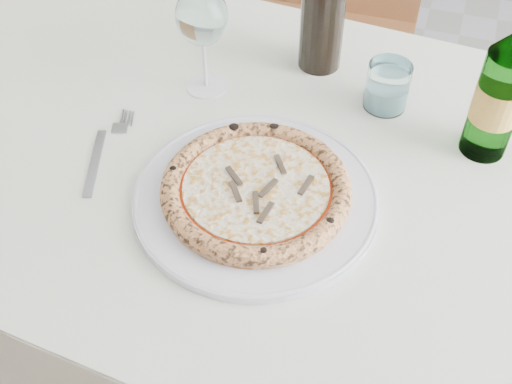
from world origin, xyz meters
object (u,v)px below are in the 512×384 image
at_px(chair_far, 328,8).
at_px(plate, 256,197).
at_px(dining_table, 275,196).
at_px(pizza, 256,189).
at_px(beer_bottle, 500,93).
at_px(tumbler, 387,89).
at_px(wine_glass, 202,18).

relative_size(chair_far, plate, 2.61).
xyz_separation_m(dining_table, pizza, (-0.00, -0.10, 0.12)).
relative_size(plate, beer_bottle, 1.30).
xyz_separation_m(tumbler, beer_bottle, (0.17, -0.06, 0.08)).
distance_m(chair_far, tumbler, 0.73).
height_order(chair_far, pizza, chair_far).
bearing_deg(pizza, wine_glass, 125.75).
height_order(plate, pizza, pizza).
xyz_separation_m(plate, beer_bottle, (0.30, 0.22, 0.10)).
distance_m(tumbler, beer_bottle, 0.19).
xyz_separation_m(dining_table, chair_far, (-0.10, 0.82, -0.13)).
bearing_deg(plate, beer_bottle, 35.73).
height_order(chair_far, tumbler, chair_far).
bearing_deg(chair_far, wine_glass, -95.50).
xyz_separation_m(wine_glass, beer_bottle, (0.47, -0.01, -0.03)).
bearing_deg(beer_bottle, pizza, -144.27).
distance_m(chair_far, plate, 0.96).
xyz_separation_m(plate, tumbler, (0.14, 0.28, 0.03)).
bearing_deg(plate, pizza, -163.78).
bearing_deg(plate, chair_far, 96.15).
xyz_separation_m(pizza, tumbler, (0.14, 0.28, 0.01)).
relative_size(chair_far, beer_bottle, 3.39).
bearing_deg(wine_glass, chair_far, 84.50).
bearing_deg(beer_bottle, plate, -144.27).
distance_m(pizza, tumbler, 0.31).
height_order(chair_far, wine_glass, wine_glass).
height_order(dining_table, pizza, pizza).
height_order(wine_glass, tumbler, wine_glass).
relative_size(tumbler, beer_bottle, 0.29).
bearing_deg(dining_table, plate, -90.00).
distance_m(wine_glass, beer_bottle, 0.47).
bearing_deg(dining_table, chair_far, 96.90).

